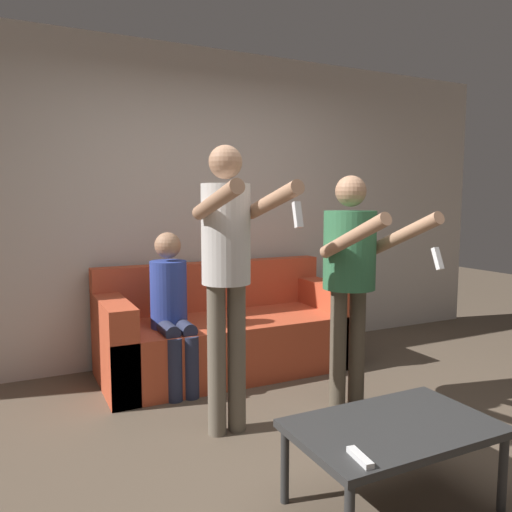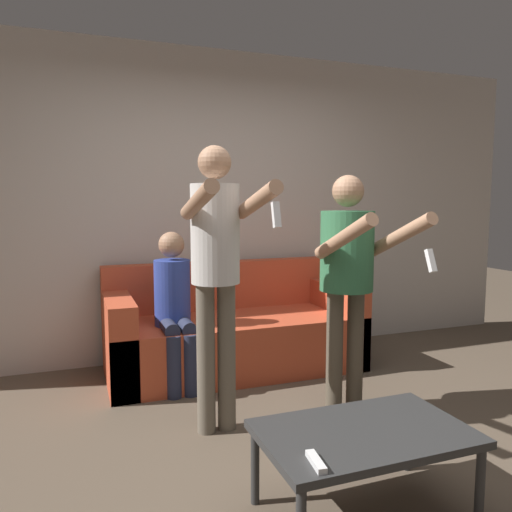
# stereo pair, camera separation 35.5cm
# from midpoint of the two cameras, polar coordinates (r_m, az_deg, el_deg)

# --- Properties ---
(ground_plane) EXTENTS (14.00, 14.00, 0.00)m
(ground_plane) POSITION_cam_midpoint_polar(r_m,az_deg,el_deg) (2.94, 4.54, -21.95)
(ground_plane) COLOR brown
(wall_back) EXTENTS (6.40, 0.06, 2.70)m
(wall_back) POSITION_cam_midpoint_polar(r_m,az_deg,el_deg) (4.46, -8.81, 5.71)
(wall_back) COLOR beige
(wall_back) RESTS_ON ground_plane
(couch) EXTENTS (2.05, 0.88, 0.86)m
(couch) POSITION_cam_midpoint_polar(r_m,az_deg,el_deg) (4.19, -5.80, -8.88)
(couch) COLOR #C64C2D
(couch) RESTS_ON ground_plane
(person_standing_left) EXTENTS (0.41, 0.71, 1.71)m
(person_standing_left) POSITION_cam_midpoint_polar(r_m,az_deg,el_deg) (2.90, -6.77, -0.34)
(person_standing_left) COLOR #6B6051
(person_standing_left) RESTS_ON ground_plane
(person_standing_right) EXTENTS (0.47, 0.79, 1.56)m
(person_standing_right) POSITION_cam_midpoint_polar(r_m,az_deg,el_deg) (3.31, 7.87, -0.92)
(person_standing_right) COLOR brown
(person_standing_right) RESTS_ON ground_plane
(person_seated) EXTENTS (0.27, 0.51, 1.16)m
(person_seated) POSITION_cam_midpoint_polar(r_m,az_deg,el_deg) (3.76, -12.32, -5.49)
(person_seated) COLOR #282D47
(person_seated) RESTS_ON ground_plane
(coffee_table) EXTENTS (0.92, 0.57, 0.39)m
(coffee_table) POSITION_cam_midpoint_polar(r_m,az_deg,el_deg) (2.41, 11.18, -19.26)
(coffee_table) COLOR #2D2D2D
(coffee_table) RESTS_ON ground_plane
(remote_on_table) EXTENTS (0.05, 0.15, 0.02)m
(remote_on_table) POSITION_cam_midpoint_polar(r_m,az_deg,el_deg) (2.08, 6.69, -22.02)
(remote_on_table) COLOR white
(remote_on_table) RESTS_ON coffee_table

